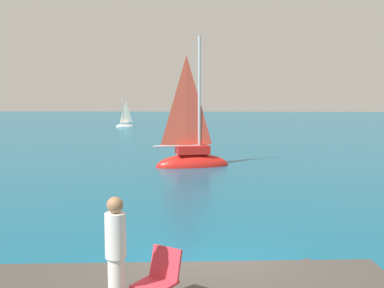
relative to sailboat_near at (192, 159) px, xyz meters
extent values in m
plane|color=#0F5675|center=(0.74, -13.80, -0.37)|extent=(160.00, 160.00, 0.00)
ellipsoid|color=red|center=(0.02, 0.01, -0.37)|extent=(3.82, 2.14, 1.24)
cube|color=red|center=(0.02, 0.01, 0.45)|extent=(1.75, 1.25, 0.41)
cylinder|color=#B7B7BC|center=(0.35, 0.09, 3.07)|extent=(0.14, 0.14, 5.65)
cylinder|color=#B2B2B7|center=(-0.74, -0.20, 0.64)|extent=(2.21, 0.69, 0.11)
pyramid|color=#DB4C38|center=(-0.26, -0.07, 2.85)|extent=(1.76, 0.53, 4.30)
ellipsoid|color=white|center=(-8.01, 26.45, -0.37)|extent=(1.96, 1.13, 0.64)
cube|color=white|center=(-8.01, 26.45, 0.05)|extent=(0.90, 0.65, 0.21)
cylinder|color=#B7B7BC|center=(-8.18, 26.40, 1.40)|extent=(0.07, 0.07, 2.90)
cylinder|color=#B2B2B7|center=(-7.62, 26.56, 0.15)|extent=(1.13, 0.38, 0.06)
pyramid|color=silver|center=(-7.87, 26.49, 1.28)|extent=(0.90, 0.29, 2.21)
cylinder|color=white|center=(-0.46, -16.61, 0.64)|extent=(0.22, 0.22, 0.80)
cylinder|color=white|center=(-0.46, -16.61, 1.34)|extent=(0.28, 0.28, 0.60)
sphere|color=#9E704C|center=(-0.46, -16.61, 1.75)|extent=(0.22, 0.22, 0.22)
cube|color=#E03342|center=(0.03, -16.42, 0.59)|extent=(0.68, 0.69, 0.04)
cube|color=#E03342|center=(0.16, -16.19, 0.81)|extent=(0.49, 0.37, 0.45)
camera|label=1|loc=(0.75, -22.58, 3.21)|focal=43.80mm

